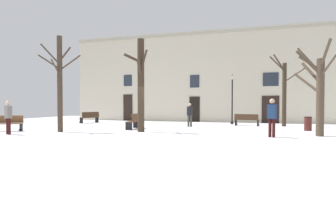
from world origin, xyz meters
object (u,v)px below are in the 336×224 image
(person_near_bench, at_px, (8,116))
(tree_left_of_center, at_px, (60,82))
(person_crossing_plaza, at_px, (272,116))
(person_by_shop_door, at_px, (190,114))
(bench_near_lamp, at_px, (90,117))
(bench_facing_shops, at_px, (5,123))
(bench_by_litter_bin, at_px, (247,120))
(bench_far_corner, at_px, (134,121))
(tree_center, at_px, (284,92))
(litter_bin, at_px, (308,124))
(tree_right_of_center, at_px, (319,90))
(tree_near_facade, at_px, (141,83))
(streetlamp, at_px, (232,94))

(person_near_bench, bearing_deg, tree_left_of_center, 70.89)
(person_crossing_plaza, distance_m, person_by_shop_door, 7.14)
(bench_near_lamp, distance_m, bench_facing_shops, 7.87)
(tree_left_of_center, bearing_deg, bench_by_litter_bin, 37.21)
(bench_by_litter_bin, relative_size, bench_far_corner, 0.92)
(bench_facing_shops, distance_m, person_near_bench, 2.16)
(person_by_shop_door, bearing_deg, tree_center, 11.38)
(tree_center, distance_m, bench_far_corner, 10.64)
(litter_bin, bearing_deg, bench_far_corner, -170.59)
(bench_near_lamp, bearing_deg, tree_right_of_center, 92.69)
(bench_facing_shops, bearing_deg, person_by_shop_door, 8.25)
(tree_near_facade, distance_m, bench_by_litter_bin, 8.68)
(tree_center, relative_size, bench_near_lamp, 2.97)
(person_near_bench, height_order, person_by_shop_door, person_near_bench)
(person_by_shop_door, bearing_deg, bench_near_lamp, 162.24)
(tree_center, height_order, tree_left_of_center, tree_left_of_center)
(streetlamp, relative_size, litter_bin, 4.74)
(tree_right_of_center, height_order, bench_far_corner, tree_right_of_center)
(tree_center, xyz_separation_m, tree_left_of_center, (-12.43, -7.84, 0.37))
(tree_left_of_center, bearing_deg, bench_facing_shops, -170.02)
(tree_center, height_order, litter_bin, tree_center)
(person_crossing_plaza, xyz_separation_m, person_by_shop_door, (-4.99, 5.10, -0.11))
(bench_facing_shops, relative_size, person_near_bench, 1.09)
(tree_near_facade, distance_m, litter_bin, 9.96)
(tree_center, height_order, person_by_shop_door, tree_center)
(tree_near_facade, bearing_deg, person_by_shop_door, 66.99)
(tree_right_of_center, relative_size, bench_near_lamp, 2.61)
(bench_far_corner, distance_m, person_crossing_plaza, 8.35)
(tree_left_of_center, bearing_deg, bench_near_lamp, 109.99)
(litter_bin, distance_m, bench_far_corner, 10.38)
(litter_bin, xyz_separation_m, person_by_shop_door, (-7.24, 1.04, 0.49))
(tree_right_of_center, bearing_deg, tree_near_facade, -177.12)
(streetlamp, height_order, litter_bin, streetlamp)
(tree_left_of_center, distance_m, litter_bin, 14.39)
(bench_near_lamp, distance_m, bench_far_corner, 7.24)
(streetlamp, distance_m, person_near_bench, 15.19)
(tree_center, relative_size, person_near_bench, 2.98)
(tree_near_facade, distance_m, tree_right_of_center, 9.07)
(tree_left_of_center, relative_size, bench_near_lamp, 3.09)
(tree_center, height_order, bench_far_corner, tree_center)
(tree_right_of_center, height_order, bench_by_litter_bin, tree_right_of_center)
(bench_near_lamp, bearing_deg, bench_facing_shops, 17.28)
(tree_right_of_center, xyz_separation_m, litter_bin, (0.06, 2.89, -1.82))
(person_by_shop_door, bearing_deg, streetlamp, 44.00)
(streetlamp, relative_size, bench_far_corner, 2.06)
(streetlamp, bearing_deg, bench_near_lamp, -171.30)
(tree_left_of_center, relative_size, streetlamp, 1.37)
(tree_right_of_center, distance_m, person_crossing_plaza, 2.77)
(streetlamp, height_order, person_crossing_plaza, streetlamp)
(bench_by_litter_bin, relative_size, person_by_shop_door, 1.07)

